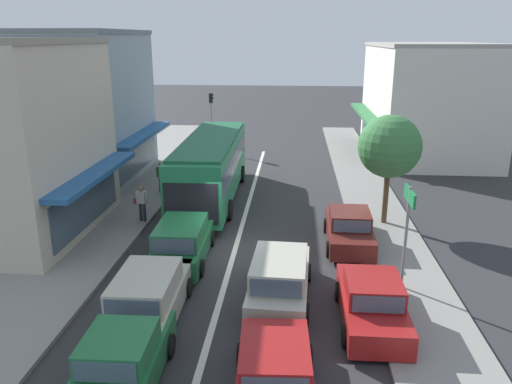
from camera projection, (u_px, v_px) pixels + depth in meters
The scene contains 19 objects.
ground_plane at pixel (234, 252), 19.53m from camera, with size 140.00×140.00×0.00m, color #2D2D30.
lane_centre_line at pixel (245, 217), 23.34m from camera, with size 0.20×28.00×0.01m, color silver.
sidewalk_left at pixel (118, 199), 25.74m from camera, with size 5.20×44.00×0.14m, color gray.
kerb_right at pixel (373, 205), 24.76m from camera, with size 2.80×44.00×0.12m, color gray.
shopfront_mid_block at pixel (77, 107), 28.46m from camera, with size 7.69×8.79×8.45m.
building_right_far at pixel (426, 99), 35.27m from camera, with size 8.34×12.83×7.67m.
city_bus at pixel (211, 164), 25.33m from camera, with size 2.85×10.89×3.23m.
wagon_queue_gap_filler at pixel (149, 297), 14.68m from camera, with size 2.00×4.53×1.58m.
sedan_queue_far_back at pixel (275, 377), 11.34m from camera, with size 2.04×4.28×1.47m.
wagon_behind_bus_mid at pixel (280, 279), 15.74m from camera, with size 2.08×4.57×1.58m.
sedan_behind_bus_near at pixel (121, 364), 11.81m from camera, with size 1.96×4.23×1.47m.
wagon_adjacent_lane_trail at pixel (183, 242), 18.59m from camera, with size 2.01×4.53×1.58m.
parked_sedan_kerb_front at pixel (372, 303), 14.52m from camera, with size 1.91×4.20×1.47m.
parked_sedan_kerb_second at pixel (349, 229), 20.05m from camera, with size 1.94×4.22×1.47m.
traffic_light_downstreet at pixel (211, 112), 36.20m from camera, with size 0.33×0.24×4.20m.
directional_road_sign at pixel (408, 215), 15.80m from camera, with size 0.10×1.40×3.60m.
street_tree_right at pixel (390, 147), 21.34m from camera, with size 2.71×2.71×4.93m.
pedestrian_with_handbag_near at pixel (142, 201), 22.17m from camera, with size 0.66×0.28×1.63m.
pedestrian_browsing_midblock at pixel (161, 175), 26.43m from camera, with size 0.61×0.50×1.63m.
Camera 1 is at (2.26, -17.83, 8.06)m, focal length 35.00 mm.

